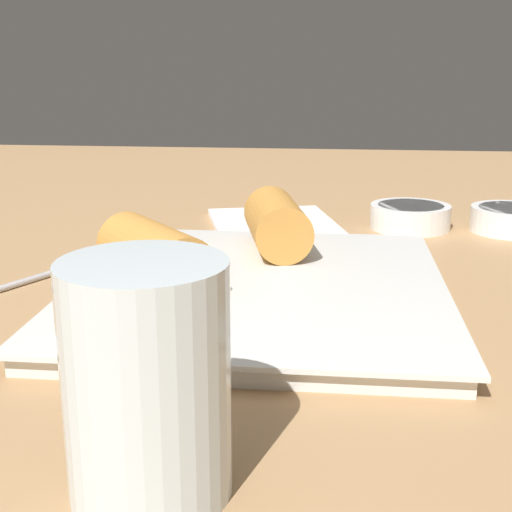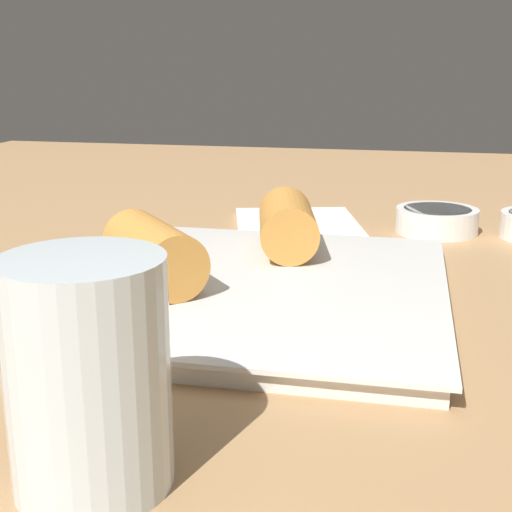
% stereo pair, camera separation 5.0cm
% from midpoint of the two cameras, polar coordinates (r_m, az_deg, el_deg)
% --- Properties ---
extents(table_surface, '(1.80, 1.40, 0.02)m').
position_cam_midpoint_polar(table_surface, '(0.47, 2.41, -6.33)').
color(table_surface, '#A87F54').
rests_on(table_surface, ground).
extents(serving_plate, '(0.29, 0.26, 0.01)m').
position_cam_midpoint_polar(serving_plate, '(0.50, 2.87, -2.82)').
color(serving_plate, silver).
rests_on(serving_plate, table_surface).
extents(roll_front_left, '(0.10, 0.09, 0.04)m').
position_cam_midpoint_polar(roll_front_left, '(0.49, -5.52, 0.33)').
color(roll_front_left, '#C68438').
rests_on(roll_front_left, serving_plate).
extents(roll_front_right, '(0.10, 0.06, 0.04)m').
position_cam_midpoint_polar(roll_front_right, '(0.57, 5.01, 2.65)').
color(roll_front_right, '#C68438').
rests_on(roll_front_right, serving_plate).
extents(dipping_bowl_near, '(0.08, 0.08, 0.02)m').
position_cam_midpoint_polar(dipping_bowl_near, '(0.72, 16.22, 2.81)').
color(dipping_bowl_near, white).
rests_on(dipping_bowl_near, table_surface).
extents(spoon, '(0.19, 0.11, 0.01)m').
position_cam_midpoint_polar(spoon, '(0.61, -9.07, 0.37)').
color(spoon, '#B2B2B7').
rests_on(spoon, table_surface).
extents(napkin, '(0.17, 0.15, 0.01)m').
position_cam_midpoint_polar(napkin, '(0.72, 5.32, 2.48)').
color(napkin, white).
rests_on(napkin, table_surface).
extents(drinking_glass, '(0.06, 0.06, 0.09)m').
position_cam_midpoint_polar(drinking_glass, '(0.28, -8.30, -9.45)').
color(drinking_glass, silver).
rests_on(drinking_glass, table_surface).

